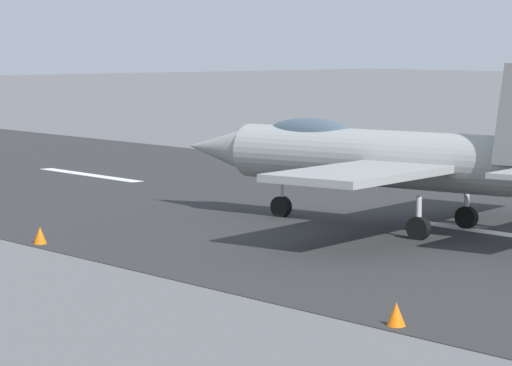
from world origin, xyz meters
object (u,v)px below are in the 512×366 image
Objects in this scene: marker_cone_mid at (40,236)px; marker_cone_near at (396,315)px; fighter_jet at (396,157)px; crew_person at (371,160)px.

marker_cone_near is at bearing 180.00° from marker_cone_mid.
fighter_jet is 31.62× the size of marker_cone_mid.
marker_cone_near is (-21.91, 21.80, -0.58)m from crew_person.
fighter_jet is 31.62× the size of marker_cone_near.
crew_person is 22.85m from marker_cone_mid.
marker_cone_near is (-10.11, 10.79, -2.16)m from fighter_jet.
marker_cone_near is at bearing 133.14° from fighter_jet.
fighter_jet reaches higher than marker_cone_mid.
fighter_jet reaches higher than marker_cone_near.
marker_cone_mid is at bearing 0.00° from marker_cone_near.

